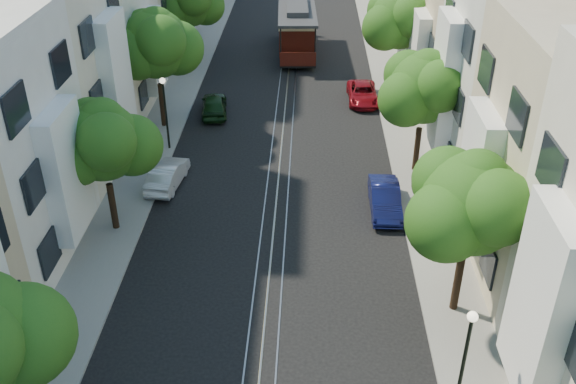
# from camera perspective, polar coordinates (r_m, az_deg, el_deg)

# --- Properties ---
(ground) EXTENTS (200.00, 200.00, 0.00)m
(ground) POSITION_cam_1_polar(r_m,az_deg,el_deg) (41.52, -0.26, 7.45)
(ground) COLOR black
(ground) RESTS_ON ground
(sidewalk_east) EXTENTS (2.50, 80.00, 0.12)m
(sidewalk_east) POSITION_cam_1_polar(r_m,az_deg,el_deg) (41.87, 9.78, 7.28)
(sidewalk_east) COLOR gray
(sidewalk_east) RESTS_ON ground
(sidewalk_west) EXTENTS (2.50, 80.00, 0.12)m
(sidewalk_west) POSITION_cam_1_polar(r_m,az_deg,el_deg) (42.39, -10.19, 7.54)
(sidewalk_west) COLOR gray
(sidewalk_west) RESTS_ON ground
(rail_left) EXTENTS (0.06, 80.00, 0.02)m
(rail_left) POSITION_cam_1_polar(r_m,az_deg,el_deg) (41.54, -1.03, 7.47)
(rail_left) COLOR gray
(rail_left) RESTS_ON ground
(rail_slot) EXTENTS (0.06, 80.00, 0.02)m
(rail_slot) POSITION_cam_1_polar(r_m,az_deg,el_deg) (41.52, -0.26, 7.46)
(rail_slot) COLOR gray
(rail_slot) RESTS_ON ground
(rail_right) EXTENTS (0.06, 80.00, 0.02)m
(rail_right) POSITION_cam_1_polar(r_m,az_deg,el_deg) (41.50, 0.50, 7.45)
(rail_right) COLOR gray
(rail_right) RESTS_ON ground
(lane_line) EXTENTS (0.08, 80.00, 0.01)m
(lane_line) POSITION_cam_1_polar(r_m,az_deg,el_deg) (41.52, -0.26, 7.45)
(lane_line) COLOR tan
(lane_line) RESTS_ON ground
(townhouses_east) EXTENTS (7.75, 72.00, 12.00)m
(townhouses_east) POSITION_cam_1_polar(r_m,az_deg,el_deg) (40.96, 17.04, 13.51)
(townhouses_east) COLOR beige
(townhouses_east) RESTS_ON ground
(townhouses_west) EXTENTS (7.75, 72.00, 11.76)m
(townhouses_west) POSITION_cam_1_polar(r_m,az_deg,el_deg) (41.85, -17.25, 13.68)
(townhouses_west) COLOR silver
(townhouses_west) RESTS_ON ground
(tree_e_b) EXTENTS (4.93, 4.08, 6.68)m
(tree_e_b) POSITION_cam_1_polar(r_m,az_deg,el_deg) (23.14, 16.09, -1.22)
(tree_e_b) COLOR black
(tree_e_b) RESTS_ON ground
(tree_e_c) EXTENTS (4.84, 3.99, 6.52)m
(tree_e_c) POSITION_cam_1_polar(r_m,az_deg,el_deg) (32.83, 12.09, 8.86)
(tree_e_c) COLOR black
(tree_e_c) RESTS_ON ground
(tree_e_d) EXTENTS (5.01, 4.16, 6.85)m
(tree_e_d) POSITION_cam_1_polar(r_m,az_deg,el_deg) (43.04, 9.92, 14.75)
(tree_e_d) COLOR black
(tree_e_d) RESTS_ON ground
(tree_w_b) EXTENTS (4.72, 3.87, 6.27)m
(tree_w_b) POSITION_cam_1_polar(r_m,az_deg,el_deg) (28.28, -16.07, 4.16)
(tree_w_b) COLOR black
(tree_w_b) RESTS_ON ground
(tree_w_c) EXTENTS (5.13, 4.28, 7.09)m
(tree_w_c) POSITION_cam_1_polar(r_m,az_deg,el_deg) (37.85, -11.60, 12.65)
(tree_w_c) COLOR black
(tree_w_c) RESTS_ON ground
(tree_w_d) EXTENTS (4.84, 3.99, 6.52)m
(tree_w_d) POSITION_cam_1_polar(r_m,az_deg,el_deg) (48.32, -8.74, 16.29)
(tree_w_d) COLOR black
(tree_w_d) RESTS_ON ground
(lamp_east) EXTENTS (0.32, 0.32, 4.16)m
(lamp_east) POSITION_cam_1_polar(r_m,az_deg,el_deg) (20.23, 15.56, -13.31)
(lamp_east) COLOR black
(lamp_east) RESTS_ON ground
(lamp_west) EXTENTS (0.32, 0.32, 4.16)m
(lamp_west) POSITION_cam_1_polar(r_m,az_deg,el_deg) (35.72, -10.90, 7.79)
(lamp_west) COLOR black
(lamp_west) RESTS_ON ground
(cable_car) EXTENTS (3.20, 9.17, 3.49)m
(cable_car) POSITION_cam_1_polar(r_m,az_deg,el_deg) (51.15, 0.80, 14.50)
(cable_car) COLOR black
(cable_car) RESTS_ON ground
(parked_car_e_mid) EXTENTS (1.36, 3.90, 1.28)m
(parked_car_e_mid) POSITION_cam_1_polar(r_m,az_deg,el_deg) (30.79, 8.61, -0.61)
(parked_car_e_mid) COLOR #0C1140
(parked_car_e_mid) RESTS_ON ground
(parked_car_e_far) EXTENTS (1.97, 4.12, 1.14)m
(parked_car_e_far) POSITION_cam_1_polar(r_m,az_deg,el_deg) (42.62, 6.66, 8.70)
(parked_car_e_far) COLOR maroon
(parked_car_e_far) RESTS_ON ground
(parked_car_w_mid) EXTENTS (1.74, 3.86, 1.23)m
(parked_car_w_mid) POSITION_cam_1_polar(r_m,az_deg,el_deg) (33.09, -10.68, 1.53)
(parked_car_w_mid) COLOR silver
(parked_car_w_mid) RESTS_ON ground
(parked_car_w_far) EXTENTS (1.99, 3.98, 1.30)m
(parked_car_w_far) POSITION_cam_1_polar(r_m,az_deg,el_deg) (40.71, -6.58, 7.73)
(parked_car_w_far) COLOR black
(parked_car_w_far) RESTS_ON ground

